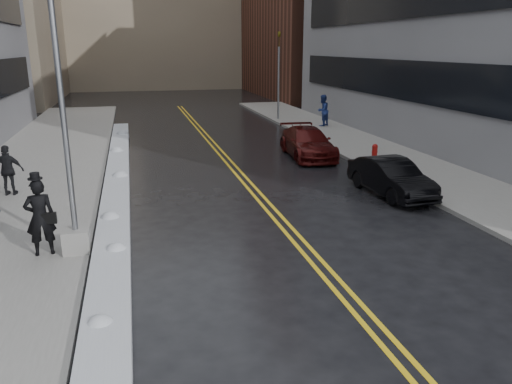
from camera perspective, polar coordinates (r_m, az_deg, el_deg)
ground at (r=11.84m, az=-4.22°, el=-9.61°), size 160.00×160.00×0.00m
sidewalk_west at (r=21.51m, az=-24.31°, el=1.15°), size 5.50×50.00×0.15m
sidewalk_east at (r=24.17m, az=15.46°, el=3.56°), size 4.00×50.00×0.15m
lane_line_left at (r=21.54m, az=-2.65°, el=2.43°), size 0.12×50.00×0.01m
lane_line_right at (r=21.60m, az=-1.87°, el=2.47°), size 0.12×50.00×0.01m
snow_ridge at (r=19.19m, az=-15.63°, el=0.60°), size 0.90×30.00×0.34m
building_far at (r=70.85m, az=-11.68°, el=20.72°), size 36.00×16.00×22.00m
lamppost at (r=12.88m, az=-20.70°, el=3.46°), size 0.65×0.65×7.62m
fire_hydrant at (r=23.60m, az=13.42°, el=4.58°), size 0.26×0.26×0.73m
traffic_signal at (r=36.04m, az=2.60°, el=13.49°), size 0.16×0.20×6.00m
pedestrian_fedora at (r=13.38m, az=-23.46°, el=-2.68°), size 0.78×0.59×1.94m
pedestrian_d at (r=19.33m, az=-26.46°, el=2.23°), size 1.08×0.56×1.76m
pedestrian_east at (r=33.17m, az=7.62°, el=9.23°), size 1.24×1.20×2.01m
car_black at (r=18.49m, az=15.17°, el=1.63°), size 1.68×4.10×1.32m
car_maroon at (r=24.28m, az=5.93°, el=5.63°), size 2.28×4.95×1.40m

